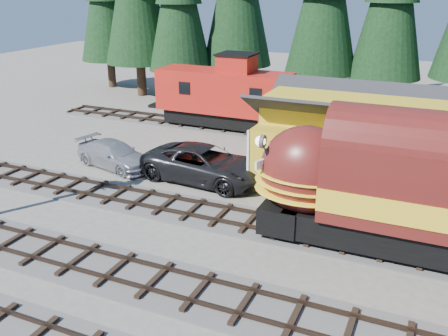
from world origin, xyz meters
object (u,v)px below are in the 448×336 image
at_px(pickup_truck_b, 115,155).
at_px(caboose, 225,95).
at_px(depot, 376,137).
at_px(pickup_truck_a, 205,164).

bearing_deg(pickup_truck_b, caboose, -0.43).
height_order(depot, pickup_truck_a, depot).
xyz_separation_m(depot, caboose, (-11.97, 7.50, -0.35)).
height_order(pickup_truck_a, pickup_truck_b, pickup_truck_a).
relative_size(depot, pickup_truck_b, 2.38).
xyz_separation_m(depot, pickup_truck_b, (-14.66, -2.82, -2.18)).
distance_m(pickup_truck_a, pickup_truck_b, 5.94).
distance_m(depot, pickup_truck_a, 9.32).
xyz_separation_m(caboose, pickup_truck_a, (3.24, -10.10, -1.61)).
bearing_deg(caboose, depot, -32.08).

